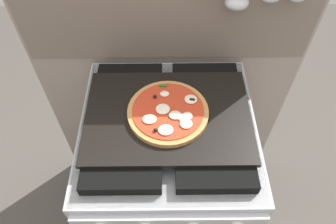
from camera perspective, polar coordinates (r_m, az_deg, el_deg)
ground_plane at (r=1.85m, az=0.00°, el=-17.97°), size 4.00×4.00×0.00m
kitchen_backsplash at (r=1.35m, az=0.02°, el=7.58°), size 1.10×0.09×1.55m
stove at (r=1.43m, az=0.00°, el=-11.85°), size 0.60×0.64×0.90m
baking_tray at (r=1.04m, az=0.00°, el=-0.61°), size 0.54×0.38×0.02m
pizza_left at (r=1.03m, az=0.08°, el=0.15°), size 0.26×0.26×0.03m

